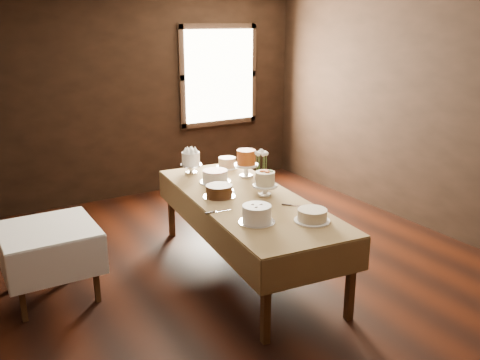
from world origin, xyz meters
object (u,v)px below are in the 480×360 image
object	(u,v)px
cake_speckled	(227,163)
cake_server_b	(300,206)
display_table	(246,203)
cake_server_a	(265,206)
cake_chocolate	(219,192)
cake_server_e	(223,211)
cake_lattice	(215,177)
side_table	(48,235)
cake_cream	(312,216)
cake_flowers	(265,185)
cake_meringue	(191,163)
cake_caramel	(246,165)
cake_server_c	(232,189)
cake_swirl	(257,215)
flower_vase	(261,177)
cake_server_d	(260,184)

from	to	relation	value
cake_speckled	cake_server_b	size ratio (longest dim) A/B	1.04
display_table	cake_server_a	size ratio (longest dim) A/B	10.61
cake_chocolate	cake_server_b	distance (m)	0.78
cake_server_e	cake_lattice	bearing A→B (deg)	70.74
display_table	cake_speckled	bearing A→B (deg)	70.15
side_table	cake_server_e	size ratio (longest dim) A/B	3.29
side_table	cake_cream	xyz separation A→B (m)	(1.89, -1.27, 0.23)
cake_flowers	display_table	bearing A→B (deg)	169.61
display_table	cake_flowers	world-z (taller)	cake_flowers
cake_meringue	cake_caramel	distance (m)	0.62
cake_cream	cake_server_c	distance (m)	1.10
cake_chocolate	cake_server_b	size ratio (longest dim) A/B	1.42
cake_cream	cake_server_b	xyz separation A→B (m)	(0.13, 0.34, -0.05)
cake_server_c	cake_server_e	xyz separation A→B (m)	(-0.37, -0.49, 0.00)
cake_caramel	cake_swirl	size ratio (longest dim) A/B	0.95
cake_speckled	cake_lattice	xyz separation A→B (m)	(-0.38, -0.42, 0.00)
cake_caramel	cake_server_c	distance (m)	0.48
side_table	flower_vase	distance (m)	2.12
cake_speckled	cake_caramel	world-z (taller)	cake_caramel
side_table	cake_meringue	xyz separation A→B (m)	(1.64, 0.53, 0.29)
cake_caramel	cake_speckled	bearing A→B (deg)	90.09
cake_meringue	cake_server_c	distance (m)	0.73
cake_flowers	cake_server_c	world-z (taller)	cake_flowers
display_table	flower_vase	distance (m)	0.48
cake_swirl	flower_vase	distance (m)	1.08
cake_swirl	cake_cream	distance (m)	0.47
cake_caramel	cake_flowers	distance (m)	0.65
cake_flowers	cake_meringue	bearing A→B (deg)	105.05
cake_caramel	cake_meringue	bearing A→B (deg)	137.28
cake_flowers	cake_speckled	bearing A→B (deg)	80.56
cake_meringue	cake_caramel	bearing A→B (deg)	-42.72
display_table	cake_flowers	xyz separation A→B (m)	(0.19, -0.03, 0.16)
cake_cream	cake_server_c	bearing A→B (deg)	97.90
display_table	cake_server_b	xyz separation A→B (m)	(0.29, -0.46, 0.06)
display_table	flower_vase	xyz separation A→B (m)	(0.36, 0.30, 0.13)
cake_lattice	flower_vase	world-z (taller)	flower_vase
cake_server_d	cake_server_c	bearing A→B (deg)	132.50
cake_lattice	cake_cream	distance (m)	1.39
cake_lattice	cake_cream	xyz separation A→B (m)	(0.18, -1.38, -0.01)
cake_flowers	cake_cream	world-z (taller)	cake_flowers
cake_flowers	cake_chocolate	bearing A→B (deg)	155.86
cake_server_a	cake_server_c	xyz separation A→B (m)	(-0.01, 0.59, 0.00)
cake_swirl	cake_server_c	bearing A→B (deg)	73.09
cake_server_c	cake_server_d	world-z (taller)	same
side_table	cake_flowers	xyz separation A→B (m)	(1.92, -0.51, 0.29)
cake_swirl	cake_server_d	distance (m)	1.06
cake_swirl	cake_server_c	xyz separation A→B (m)	(0.27, 0.87, -0.07)
cake_server_e	cake_flowers	bearing A→B (deg)	21.02
cake_flowers	cake_cream	bearing A→B (deg)	-92.46
cake_swirl	cake_server_e	xyz separation A→B (m)	(-0.11, 0.39, -0.07)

